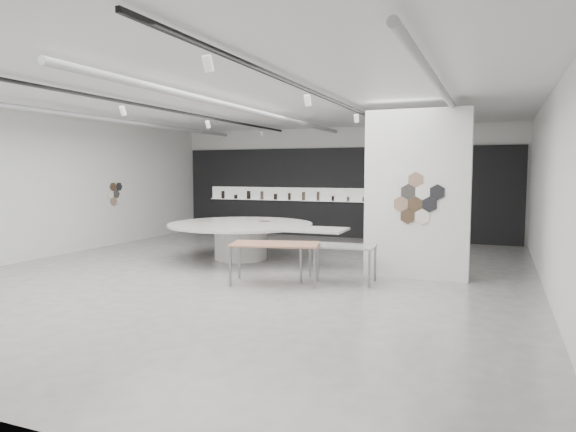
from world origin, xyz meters
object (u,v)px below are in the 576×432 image
at_px(sample_table_stone, 338,248).
at_px(sample_table_wood, 275,246).
at_px(partition_column, 417,194).
at_px(display_island, 243,236).
at_px(kitchen_counter, 424,230).

bearing_deg(sample_table_stone, sample_table_wood, -151.38).
bearing_deg(partition_column, display_island, 172.26).
distance_m(partition_column, sample_table_wood, 3.25).
height_order(sample_table_stone, kitchen_counter, kitchen_counter).
bearing_deg(sample_table_wood, kitchen_counter, 74.55).
bearing_deg(partition_column, sample_table_stone, -142.58).
distance_m(sample_table_wood, kitchen_counter, 7.53).
xyz_separation_m(partition_column, sample_table_stone, (-1.41, -1.08, -1.09)).
bearing_deg(kitchen_counter, partition_column, -82.01).
bearing_deg(sample_table_stone, partition_column, 37.42).
distance_m(display_island, sample_table_stone, 3.52).
xyz_separation_m(display_island, sample_table_wood, (1.93, -2.32, 0.15)).
bearing_deg(display_island, partition_column, -9.58).
xyz_separation_m(partition_column, display_island, (-4.49, 0.61, -1.18)).
relative_size(partition_column, kitchen_counter, 2.43).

